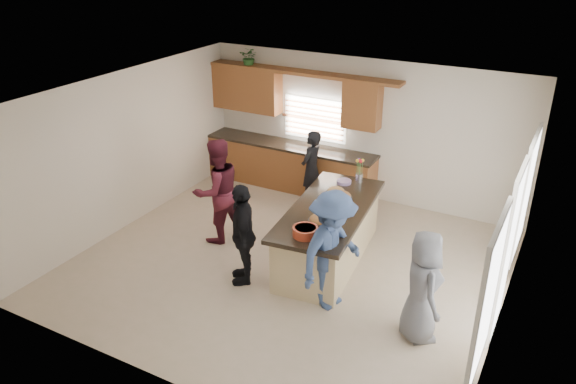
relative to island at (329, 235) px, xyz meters
The scene contains 18 objects.
floor 0.80m from the island, 138.90° to the right, with size 6.50×6.50×0.00m, color beige.
room_shell 1.59m from the island, 138.90° to the right, with size 6.52×6.02×2.81m.
back_cabinetry 3.06m from the island, 130.58° to the left, with size 4.08×0.66×2.46m.
right_wall_glazing 2.92m from the island, 11.82° to the right, with size 0.06×4.00×2.25m.
island is the anchor object (origin of this frame).
platter_front 0.72m from the island, 81.20° to the right, with size 0.39×0.39×0.16m.
platter_mid 0.67m from the island, 89.25° to the left, with size 0.39×0.39×0.16m.
platter_back 0.78m from the island, 104.02° to the left, with size 0.33×0.33×0.13m.
salad_bowl 1.15m from the island, 86.12° to the right, with size 0.37×0.37×0.14m.
clear_cup 1.25m from the island, 66.07° to the right, with size 0.09×0.09×0.10m, color white.
plate_stack 1.13m from the island, 100.14° to the left, with size 0.25×0.25×0.06m, color #9C7CB5.
flower_vase 1.36m from the island, 88.56° to the left, with size 0.14×0.14×0.43m.
potted_plant 4.34m from the island, 140.77° to the left, with size 0.37×0.32×0.41m, color #34732E.
woman_left_back 2.07m from the island, 124.27° to the left, with size 0.56×0.37×1.53m, color black.
woman_left_mid 2.04m from the island, behind, with size 0.90×0.70×1.84m, color #581A27.
woman_left_front 1.50m from the island, 127.83° to the right, with size 0.95×0.39×1.61m, color black.
woman_right_back 1.30m from the island, 63.88° to the right, with size 1.16×0.66×1.79m, color #374D79.
woman_right_front 2.22m from the island, 32.67° to the right, with size 0.76×0.50×1.56m, color slate.
Camera 1 is at (3.68, -6.85, 4.91)m, focal length 35.00 mm.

